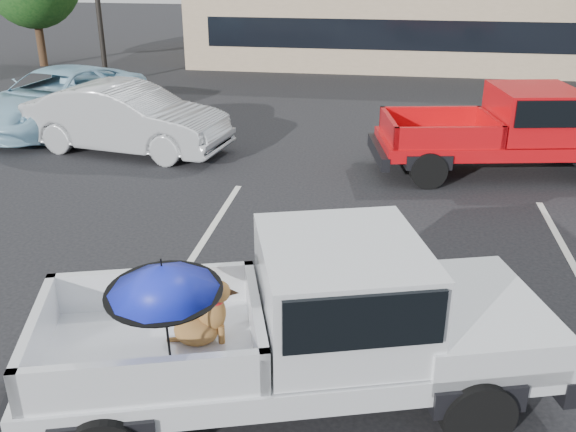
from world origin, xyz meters
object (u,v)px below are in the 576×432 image
red_pickup (523,127)px  silver_sedan (127,118)px  silver_pickup (319,316)px  blue_suv (57,98)px

red_pickup → silver_sedan: bearing=168.5°
silver_pickup → red_pickup: size_ratio=1.02×
silver_sedan → blue_suv: bearing=65.6°
silver_sedan → blue_suv: 3.31m
silver_sedan → silver_pickup: bearing=-136.9°
blue_suv → silver_pickup: bearing=-37.6°
blue_suv → silver_sedan: bearing=-20.6°
red_pickup → silver_pickup: bearing=-123.5°
red_pickup → blue_suv: size_ratio=1.06×
silver_pickup → blue_suv: silver_pickup is taller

